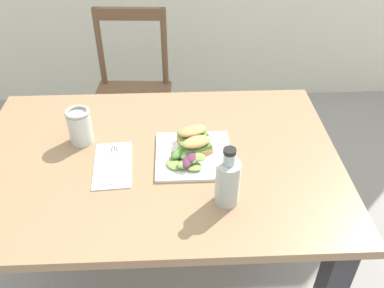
{
  "coord_description": "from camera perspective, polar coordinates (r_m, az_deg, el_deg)",
  "views": [
    {
      "loc": [
        -0.05,
        -0.92,
        1.58
      ],
      "look_at": [
        -0.0,
        0.15,
        0.76
      ],
      "focal_mm": 38.68,
      "sensor_mm": 36.0,
      "label": 1
    }
  ],
  "objects": [
    {
      "name": "plate_lunch",
      "position": [
        1.33,
        0.08,
        -1.57
      ],
      "size": [
        0.24,
        0.24,
        0.01
      ],
      "primitive_type": "cube",
      "color": "white",
      "rests_on": "dining_table"
    },
    {
      "name": "sandwich_half_front",
      "position": [
        1.31,
        0.59,
        -0.22
      ],
      "size": [
        0.11,
        0.09,
        0.06
      ],
      "color": "tan",
      "rests_on": "plate_lunch"
    },
    {
      "name": "napkin_folded",
      "position": [
        1.32,
        -10.87,
        -2.85
      ],
      "size": [
        0.13,
        0.23,
        0.0
      ],
      "primitive_type": "cube",
      "rotation": [
        0.0,
        0.0,
        0.07
      ],
      "color": "silver",
      "rests_on": "dining_table"
    },
    {
      "name": "sandwich_half_back",
      "position": [
        1.36,
        0.09,
        1.31
      ],
      "size": [
        0.11,
        0.09,
        0.06
      ],
      "color": "tan",
      "rests_on": "plate_lunch"
    },
    {
      "name": "dining_table",
      "position": [
        1.42,
        -4.64,
        -6.0
      ],
      "size": [
        1.18,
        0.8,
        0.74
      ],
      "color": "#997551",
      "rests_on": "ground"
    },
    {
      "name": "chair_wooden_far",
      "position": [
        2.23,
        -8.25,
        6.59
      ],
      "size": [
        0.42,
        0.42,
        0.87
      ],
      "color": "brown",
      "rests_on": "ground"
    },
    {
      "name": "bottle_cold_brew",
      "position": [
        1.14,
        4.9,
        -5.51
      ],
      "size": [
        0.07,
        0.07,
        0.19
      ],
      "color": "black",
      "rests_on": "dining_table"
    },
    {
      "name": "fork_on_napkin",
      "position": [
        1.33,
        -10.83,
        -2.25
      ],
      "size": [
        0.03,
        0.19,
        0.0
      ],
      "color": "silver",
      "rests_on": "napkin_folded"
    },
    {
      "name": "mason_jar_iced_tea",
      "position": [
        1.41,
        -15.18,
        2.18
      ],
      "size": [
        0.08,
        0.08,
        0.12
      ],
      "color": "#C67528",
      "rests_on": "dining_table"
    },
    {
      "name": "salad_mixed_greens",
      "position": [
        1.29,
        -0.62,
        -1.74
      ],
      "size": [
        0.14,
        0.12,
        0.03
      ],
      "color": "#3D7033",
      "rests_on": "plate_lunch"
    }
  ]
}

